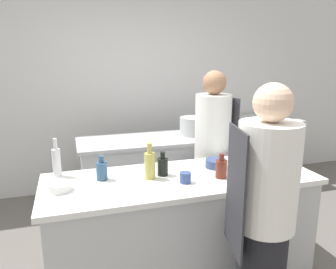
% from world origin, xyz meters
% --- Properties ---
extents(wall_back, '(8.00, 0.06, 2.80)m').
position_xyz_m(wall_back, '(0.00, 2.13, 1.40)').
color(wall_back, silver).
rests_on(wall_back, ground_plane).
extents(prep_counter, '(2.08, 0.76, 0.88)m').
position_xyz_m(prep_counter, '(0.00, 0.00, 0.44)').
color(prep_counter, '#B7BABC').
rests_on(prep_counter, ground_plane).
extents(pass_counter, '(1.93, 0.67, 0.88)m').
position_xyz_m(pass_counter, '(0.22, 1.22, 0.44)').
color(pass_counter, '#B7BABC').
rests_on(pass_counter, ground_plane).
extents(oven_range, '(0.97, 0.73, 0.92)m').
position_xyz_m(oven_range, '(1.79, 1.71, 0.46)').
color(oven_range, '#B7BABC').
rests_on(oven_range, ground_plane).
extents(chef_at_prep_near, '(0.41, 0.40, 1.64)m').
position_xyz_m(chef_at_prep_near, '(0.31, -0.64, 0.82)').
color(chef_at_prep_near, black).
rests_on(chef_at_prep_near, ground_plane).
extents(chef_at_stove, '(0.39, 0.38, 1.65)m').
position_xyz_m(chef_at_stove, '(0.53, 0.60, 0.83)').
color(chef_at_stove, black).
rests_on(chef_at_stove, ground_plane).
extents(bottle_olive_oil, '(0.06, 0.06, 0.30)m').
position_xyz_m(bottle_olive_oil, '(-0.91, 0.29, 1.00)').
color(bottle_olive_oil, silver).
rests_on(bottle_olive_oil, prep_counter).
extents(bottle_vinegar, '(0.08, 0.08, 0.19)m').
position_xyz_m(bottle_vinegar, '(-0.59, 0.11, 0.96)').
color(bottle_vinegar, '#2D5175').
rests_on(bottle_vinegar, prep_counter).
extents(bottle_wine, '(0.08, 0.08, 0.19)m').
position_xyz_m(bottle_wine, '(-0.13, 0.07, 0.96)').
color(bottle_wine, black).
rests_on(bottle_wine, prep_counter).
extents(bottle_cooking_oil, '(0.08, 0.08, 0.28)m').
position_xyz_m(bottle_cooking_oil, '(-0.24, 0.03, 0.99)').
color(bottle_cooking_oil, '#B2A84C').
rests_on(bottle_cooking_oil, prep_counter).
extents(bottle_sauce, '(0.09, 0.09, 0.19)m').
position_xyz_m(bottle_sauce, '(0.28, -0.11, 0.96)').
color(bottle_sauce, '#5B2319').
rests_on(bottle_sauce, prep_counter).
extents(bowl_mixing_large, '(0.17, 0.17, 0.07)m').
position_xyz_m(bowl_mixing_large, '(0.34, 0.12, 0.92)').
color(bowl_mixing_large, navy).
rests_on(bowl_mixing_large, prep_counter).
extents(bowl_prep_small, '(0.20, 0.20, 0.07)m').
position_xyz_m(bowl_prep_small, '(0.86, 0.07, 0.92)').
color(bowl_prep_small, navy).
rests_on(bowl_prep_small, prep_counter).
extents(bowl_ceramic_blue, '(0.16, 0.16, 0.05)m').
position_xyz_m(bowl_ceramic_blue, '(-0.89, -0.01, 0.91)').
color(bowl_ceramic_blue, white).
rests_on(bowl_ceramic_blue, prep_counter).
extents(cup, '(0.08, 0.08, 0.08)m').
position_xyz_m(cup, '(-0.01, -0.13, 0.92)').
color(cup, '#33477F').
rests_on(cup, prep_counter).
extents(stockpot, '(0.31, 0.31, 0.21)m').
position_xyz_m(stockpot, '(0.57, 1.23, 0.99)').
color(stockpot, '#B7BABC').
rests_on(stockpot, pass_counter).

